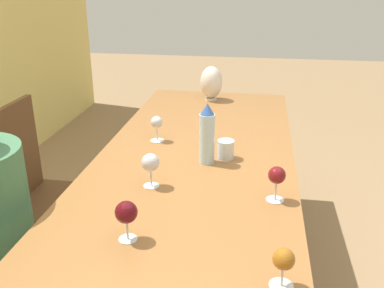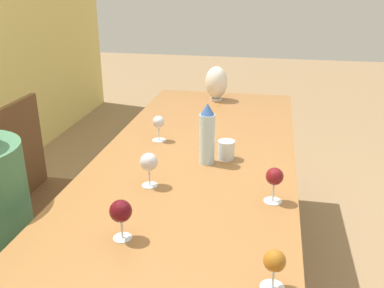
{
  "view_description": "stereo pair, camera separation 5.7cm",
  "coord_description": "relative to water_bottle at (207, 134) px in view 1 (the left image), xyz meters",
  "views": [
    {
      "loc": [
        -1.6,
        -0.28,
        1.6
      ],
      "look_at": [
        0.15,
        0.0,
        0.88
      ],
      "focal_mm": 40.0,
      "sensor_mm": 36.0,
      "label": 1
    },
    {
      "loc": [
        -1.59,
        -0.34,
        1.6
      ],
      "look_at": [
        0.15,
        0.0,
        0.88
      ],
      "focal_mm": 40.0,
      "sensor_mm": 36.0,
      "label": 2
    }
  ],
  "objects": [
    {
      "name": "chair_far",
      "position": [
        0.09,
        0.89,
        -0.4
      ],
      "size": [
        0.44,
        0.44,
        0.98
      ],
      "color": "brown",
      "rests_on": "ground_plane"
    },
    {
      "name": "water_tumbler",
      "position": [
        0.06,
        -0.08,
        -0.09
      ],
      "size": [
        0.08,
        0.08,
        0.09
      ],
      "color": "silver",
      "rests_on": "dining_table"
    },
    {
      "name": "wine_glass_1",
      "position": [
        -0.27,
        0.19,
        -0.03
      ],
      "size": [
        0.07,
        0.07,
        0.14
      ],
      "color": "silver",
      "rests_on": "dining_table"
    },
    {
      "name": "wine_glass_0",
      "position": [
        -0.31,
        -0.3,
        -0.04
      ],
      "size": [
        0.07,
        0.07,
        0.14
      ],
      "color": "silver",
      "rests_on": "dining_table"
    },
    {
      "name": "vase",
      "position": [
        1.03,
        0.1,
        -0.02
      ],
      "size": [
        0.15,
        0.15,
        0.23
      ],
      "color": "silver",
      "rests_on": "dining_table"
    },
    {
      "name": "water_bottle",
      "position": [
        0.0,
        0.0,
        0.0
      ],
      "size": [
        0.07,
        0.07,
        0.28
      ],
      "color": "silver",
      "rests_on": "dining_table"
    },
    {
      "name": "wine_glass_3",
      "position": [
        -0.79,
        -0.31,
        -0.05
      ],
      "size": [
        0.07,
        0.07,
        0.12
      ],
      "color": "silver",
      "rests_on": "dining_table"
    },
    {
      "name": "wine_glass_2",
      "position": [
        0.23,
        0.29,
        -0.04
      ],
      "size": [
        0.07,
        0.07,
        0.13
      ],
      "color": "silver",
      "rests_on": "dining_table"
    },
    {
      "name": "dining_table",
      "position": [
        -0.18,
        0.06,
        -0.2
      ],
      "size": [
        2.81,
        0.93,
        0.78
      ],
      "color": "#936033",
      "rests_on": "ground_plane"
    },
    {
      "name": "wine_glass_4",
      "position": [
        -0.65,
        0.18,
        -0.04
      ],
      "size": [
        0.07,
        0.07,
        0.14
      ],
      "color": "silver",
      "rests_on": "dining_table"
    }
  ]
}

